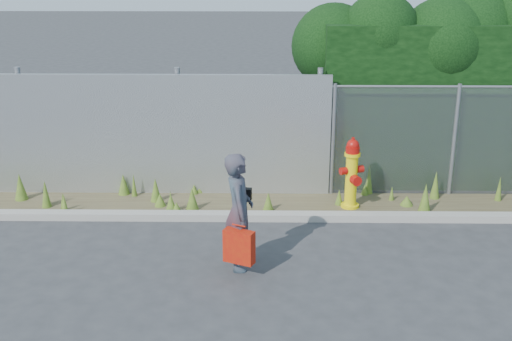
% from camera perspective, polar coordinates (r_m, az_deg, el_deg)
% --- Properties ---
extents(ground, '(80.00, 80.00, 0.00)m').
position_cam_1_polar(ground, '(9.03, 1.80, -8.93)').
color(ground, '#333335').
rests_on(ground, ground).
extents(curb, '(16.00, 0.22, 0.12)m').
position_cam_1_polar(curb, '(10.63, 1.65, -4.10)').
color(curb, '#99958B').
rests_on(curb, ground).
extents(weed_strip, '(16.00, 1.36, 0.55)m').
position_cam_1_polar(weed_strip, '(11.24, 2.35, -2.27)').
color(weed_strip, '#4D432C').
rests_on(weed_strip, ground).
extents(corrugated_fence, '(8.50, 0.21, 2.30)m').
position_cam_1_polar(corrugated_fence, '(11.83, -14.33, 3.07)').
color(corrugated_fence, '#A5A9AC').
rests_on(corrugated_fence, ground).
extents(hedge, '(7.87, 2.05, 3.80)m').
position_cam_1_polar(hedge, '(13.03, 21.11, 8.09)').
color(hedge, black).
rests_on(hedge, ground).
extents(fire_hydrant, '(0.42, 0.38, 1.27)m').
position_cam_1_polar(fire_hydrant, '(11.03, 8.48, -0.35)').
color(fire_hydrant, yellow).
rests_on(fire_hydrant, ground).
extents(woman, '(0.45, 0.64, 1.67)m').
position_cam_1_polar(woman, '(8.81, -1.54, -3.67)').
color(woman, '#115C6C').
rests_on(woman, ground).
extents(red_tote_bag, '(0.42, 0.16, 0.55)m').
position_cam_1_polar(red_tote_bag, '(8.71, -1.52, -6.76)').
color(red_tote_bag, '#B92A0A').
extents(black_shoulder_bag, '(0.23, 0.10, 0.17)m').
position_cam_1_polar(black_shoulder_bag, '(8.94, -1.14, -2.11)').
color(black_shoulder_bag, black).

